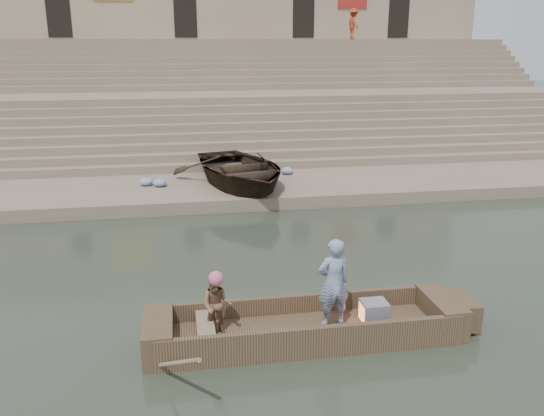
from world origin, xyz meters
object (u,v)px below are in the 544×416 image
object	(u,v)px
main_rowboat	(305,333)
television	(373,312)
rowing_man	(217,305)
standing_man	(333,283)
beached_rowboat	(239,169)
pedestrian	(354,24)

from	to	relation	value
main_rowboat	television	xyz separation A→B (m)	(1.24, -0.00, 0.31)
rowing_man	television	xyz separation A→B (m)	(2.79, -0.05, -0.35)
standing_man	television	size ratio (longest dim) A/B	3.52
beached_rowboat	main_rowboat	bearing A→B (deg)	-102.74
standing_man	pedestrian	size ratio (longest dim) A/B	0.96
rowing_man	beached_rowboat	xyz separation A→B (m)	(1.49, 9.64, 0.18)
rowing_man	pedestrian	world-z (taller)	pedestrian
rowing_man	pedestrian	xyz separation A→B (m)	(9.73, 23.61, 5.28)
main_rowboat	rowing_man	xyz separation A→B (m)	(-1.55, 0.05, 0.66)
main_rowboat	pedestrian	world-z (taller)	pedestrian
pedestrian	beached_rowboat	bearing A→B (deg)	143.97
main_rowboat	standing_man	size ratio (longest dim) A/B	3.09
main_rowboat	rowing_man	distance (m)	1.68
rowing_man	television	distance (m)	2.81
standing_man	rowing_man	bearing A→B (deg)	-7.28
rowing_man	pedestrian	size ratio (longest dim) A/B	0.65
main_rowboat	beached_rowboat	size ratio (longest dim) A/B	0.94
rowing_man	beached_rowboat	size ratio (longest dim) A/B	0.21
main_rowboat	rowing_man	world-z (taller)	rowing_man
main_rowboat	television	bearing A→B (deg)	-0.00
main_rowboat	beached_rowboat	distance (m)	9.73
standing_man	beached_rowboat	xyz separation A→B (m)	(-0.55, 9.66, -0.08)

